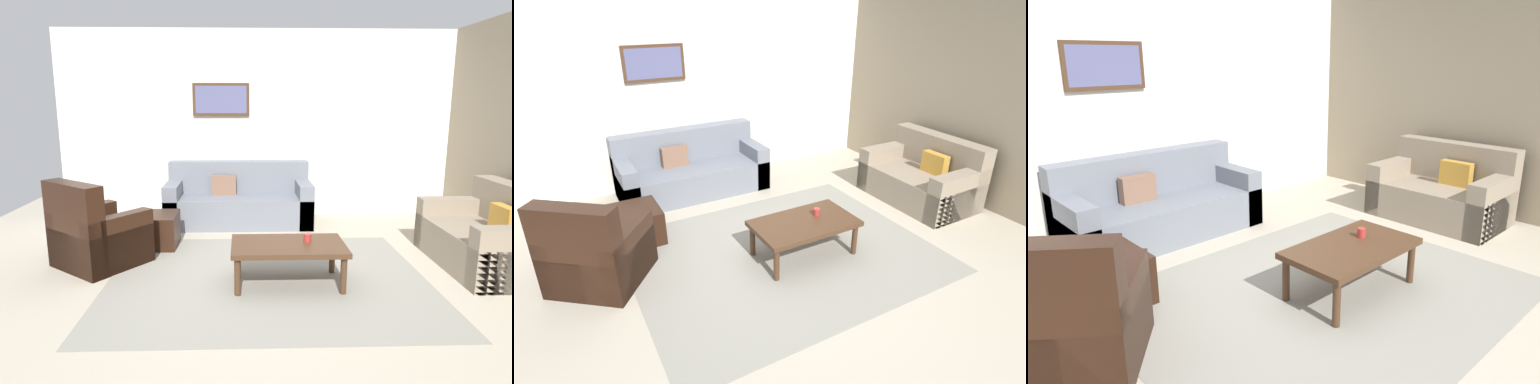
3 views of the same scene
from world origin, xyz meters
TOP-DOWN VIEW (x-y plane):
  - ground_plane at (0.00, 0.00)m, footprint 8.00×8.00m
  - rear_partition at (0.00, 2.60)m, footprint 6.00×0.12m
  - area_rug at (0.00, 0.00)m, footprint 3.19×2.58m
  - couch_main at (-0.30, 2.12)m, footprint 2.06×0.86m
  - couch_loveseat at (2.44, 0.26)m, footprint 0.91×1.46m
  - armchair_leather at (-1.84, 0.42)m, footprint 1.12×1.12m
  - ottoman at (-1.34, 1.07)m, footprint 0.56×0.56m
  - coffee_table at (0.19, -0.13)m, footprint 1.10×0.64m
  - cup at (0.38, -0.08)m, footprint 0.07×0.07m
  - framed_artwork at (-0.56, 2.51)m, footprint 0.84×0.04m

SIDE VIEW (x-z plane):
  - ground_plane at x=0.00m, z-range 0.00..0.00m
  - area_rug at x=0.00m, z-range 0.00..0.01m
  - ottoman at x=-1.34m, z-range 0.00..0.40m
  - couch_loveseat at x=2.44m, z-range -0.14..0.74m
  - couch_main at x=-0.30m, z-range -0.14..0.74m
  - armchair_leather at x=-1.84m, z-range -0.17..0.78m
  - coffee_table at x=0.19m, z-range 0.15..0.56m
  - cup at x=0.38m, z-range 0.41..0.49m
  - rear_partition at x=0.00m, z-range 0.00..2.80m
  - framed_artwork at x=-0.56m, z-range 1.54..2.02m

